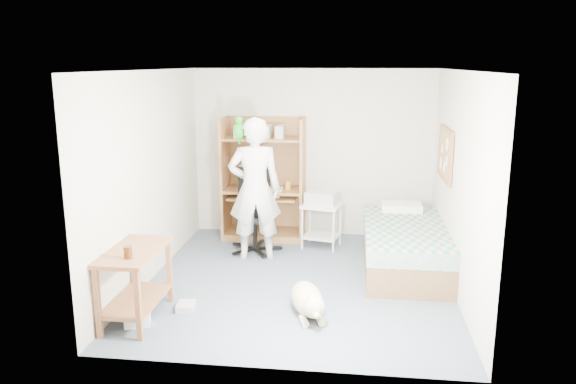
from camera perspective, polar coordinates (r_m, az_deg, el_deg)
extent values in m
plane|color=#4B5966|center=(6.87, 1.10, -9.07)|extent=(4.00, 4.00, 0.00)
cube|color=beige|center=(8.46, 2.52, 3.95)|extent=(3.60, 0.02, 2.50)
cube|color=beige|center=(6.58, 16.96, 0.75)|extent=(0.02, 4.00, 2.50)
cube|color=beige|center=(6.92, -13.86, 1.53)|extent=(0.02, 4.00, 2.50)
cube|color=white|center=(6.37, 1.20, 12.27)|extent=(3.60, 4.00, 0.02)
cube|color=olive|center=(8.43, -6.38, 1.43)|extent=(0.04, 0.60, 1.80)
cube|color=olive|center=(8.24, 1.50, 1.24)|extent=(0.04, 0.60, 1.80)
cube|color=olive|center=(8.60, -2.17, 1.73)|extent=(1.20, 0.02, 1.80)
cube|color=olive|center=(8.35, -2.47, 0.26)|extent=(1.12, 0.60, 0.04)
cube|color=olive|center=(8.30, -2.55, -0.53)|extent=(1.00, 0.50, 0.03)
cube|color=olive|center=(8.21, -2.52, 5.44)|extent=(1.12, 0.55, 0.03)
cube|color=olive|center=(8.53, -2.42, -4.26)|extent=(1.12, 0.60, 0.10)
cube|color=brown|center=(7.37, 11.77, -6.29)|extent=(1.00, 2.00, 0.36)
cube|color=teal|center=(7.28, 11.87, -4.21)|extent=(1.02, 2.02, 0.20)
cube|color=white|center=(8.01, 11.45, -1.57)|extent=(0.55, 0.35, 0.12)
cube|color=brown|center=(5.88, -15.39, -5.84)|extent=(0.50, 1.00, 0.04)
cube|color=brown|center=(5.71, -18.76, -10.73)|extent=(0.05, 0.05, 0.70)
cube|color=brown|center=(5.56, -14.97, -11.15)|extent=(0.05, 0.05, 0.70)
cube|color=brown|center=(6.47, -15.35, -7.66)|extent=(0.05, 0.05, 0.70)
cube|color=brown|center=(6.33, -11.96, -7.92)|extent=(0.05, 0.05, 0.70)
cube|color=brown|center=(6.07, -15.09, -10.58)|extent=(0.46, 0.92, 0.03)
cube|color=#9C7546|center=(7.41, 15.70, 3.74)|extent=(0.03, 0.90, 0.60)
cube|color=brown|center=(7.37, 15.83, 6.12)|extent=(0.04, 0.94, 0.04)
cube|color=brown|center=(7.46, 15.53, 1.40)|extent=(0.04, 0.94, 0.04)
cylinder|color=black|center=(7.91, -3.34, -5.73)|extent=(0.65, 0.65, 0.06)
cylinder|color=black|center=(7.85, -3.36, -4.31)|extent=(0.06, 0.06, 0.43)
cube|color=black|center=(7.77, -3.39, -2.50)|extent=(0.58, 0.58, 0.09)
cube|color=black|center=(7.93, -3.46, 0.46)|extent=(0.46, 0.15, 0.59)
cube|color=black|center=(7.73, -5.40, -1.38)|extent=(0.11, 0.32, 0.04)
cube|color=black|center=(7.74, -1.41, -1.31)|extent=(0.11, 0.32, 0.04)
imported|color=white|center=(7.42, -3.40, 0.30)|extent=(0.77, 0.58, 1.90)
ellipsoid|color=#138513|center=(7.35, -4.99, 6.24)|extent=(0.14, 0.14, 0.22)
sphere|color=#138513|center=(7.29, -5.02, 7.29)|extent=(0.10, 0.10, 0.10)
cone|color=#D34812|center=(7.24, -5.02, 7.25)|extent=(0.05, 0.05, 0.04)
cylinder|color=#138513|center=(7.41, -4.97, 5.30)|extent=(0.06, 0.16, 0.14)
ellipsoid|color=#C9B187|center=(6.03, 1.92, -10.77)|extent=(0.49, 0.73, 0.30)
sphere|color=#C9B187|center=(5.67, 2.66, -11.58)|extent=(0.22, 0.22, 0.22)
cone|color=#C9B187|center=(5.60, 2.14, -10.75)|extent=(0.07, 0.07, 0.08)
cone|color=#C9B187|center=(5.62, 3.28, -10.67)|extent=(0.07, 0.07, 0.08)
ellipsoid|color=#C9B187|center=(5.60, 2.86, -12.32)|extent=(0.11, 0.14, 0.07)
cylinder|color=#C9B187|center=(6.38, 1.29, -9.97)|extent=(0.11, 0.22, 0.11)
cube|color=silver|center=(7.94, 3.43, -1.40)|extent=(0.61, 0.53, 0.04)
cube|color=silver|center=(8.07, 3.39, -4.50)|extent=(0.56, 0.48, 0.03)
cylinder|color=silver|center=(7.87, 1.65, -3.81)|extent=(0.03, 0.03, 0.61)
cylinder|color=silver|center=(7.85, 5.00, -3.92)|extent=(0.03, 0.03, 0.61)
cylinder|color=silver|center=(8.21, 1.88, -3.10)|extent=(0.03, 0.03, 0.61)
cylinder|color=silver|center=(8.19, 5.09, -3.19)|extent=(0.03, 0.03, 0.61)
cube|color=#AFAFAA|center=(7.92, 3.44, -0.62)|extent=(0.48, 0.41, 0.18)
cube|color=beige|center=(8.38, -3.48, 1.75)|extent=(0.39, 0.41, 0.36)
cube|color=navy|center=(8.19, -3.67, 1.48)|extent=(0.30, 0.03, 0.24)
cube|color=beige|center=(8.25, -2.47, -0.40)|extent=(0.47, 0.23, 0.03)
cylinder|color=gold|center=(8.23, 0.01, 0.66)|extent=(0.08, 0.08, 0.12)
cylinder|color=#411F0A|center=(5.61, -15.95, -5.93)|extent=(0.08, 0.08, 0.12)
cube|color=white|center=(6.00, -15.04, -12.45)|extent=(0.30, 0.27, 0.10)
cube|color=#B6B6B1|center=(6.21, -10.30, -11.38)|extent=(0.20, 0.23, 0.08)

